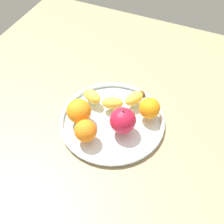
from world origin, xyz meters
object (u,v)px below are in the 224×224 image
object	(u,v)px
orange_front_left	(86,131)
orange_center	(79,111)
apple	(123,120)
orange_back_left	(149,108)
banana	(114,99)
fruit_bowl	(112,120)

from	to	relation	value
orange_front_left	orange_center	xyz separation A→B (cm)	(-4.70, 5.13, 0.44)
apple	orange_center	xyz separation A→B (cm)	(-12.70, -1.77, -0.16)
apple	orange_back_left	xyz separation A→B (cm)	(5.14, 7.75, -0.62)
banana	apple	distance (cm)	10.18
fruit_bowl	banana	size ratio (longest dim) A/B	1.63
banana	orange_front_left	bearing A→B (deg)	-117.10
orange_front_left	orange_center	bearing A→B (deg)	132.52
orange_back_left	fruit_bowl	bearing A→B (deg)	-149.03
apple	orange_center	distance (cm)	12.82
orange_front_left	orange_center	world-z (taller)	orange_center
orange_center	orange_back_left	world-z (taller)	orange_center
fruit_bowl	banana	bearing A→B (deg)	107.32
banana	orange_back_left	distance (cm)	11.22
fruit_bowl	apple	size ratio (longest dim) A/B	3.77
banana	orange_back_left	bearing A→B (deg)	-20.82
orange_back_left	banana	bearing A→B (deg)	178.71
banana	orange_front_left	distance (cm)	15.08
banana	orange_center	world-z (taller)	orange_center
orange_center	banana	bearing A→B (deg)	55.63
orange_front_left	apple	bearing A→B (deg)	40.78
orange_front_left	banana	bearing A→B (deg)	82.42
orange_front_left	orange_back_left	size ratio (longest dim) A/B	1.00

